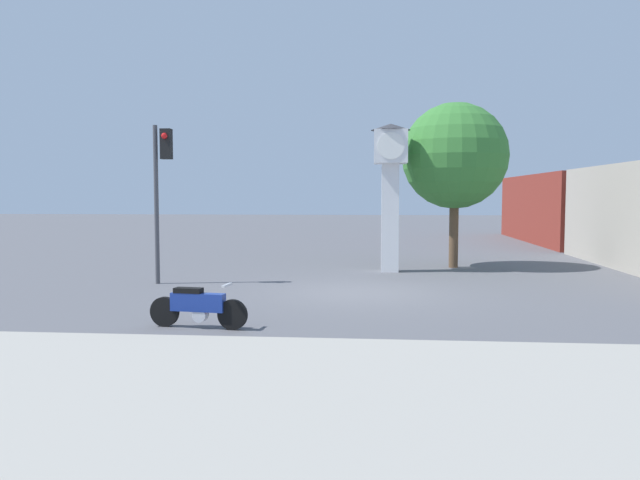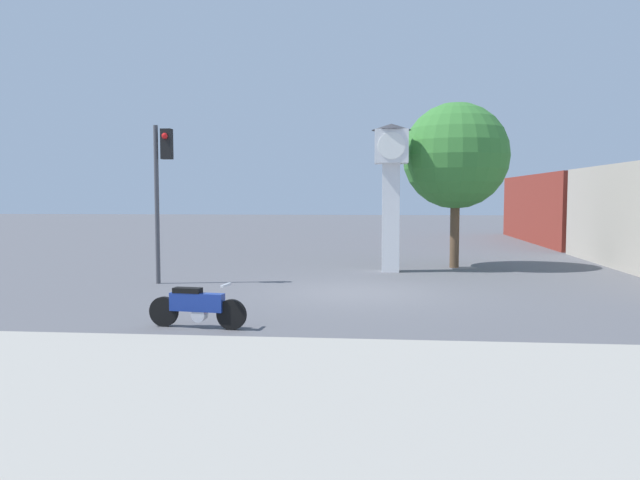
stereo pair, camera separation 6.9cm
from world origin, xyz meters
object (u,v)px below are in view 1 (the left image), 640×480
(street_tree, at_px, (455,156))
(freight_train, at_px, (598,212))
(clock_tower, at_px, (390,174))
(traffic_light, at_px, (161,175))
(motorcycle, at_px, (198,306))

(street_tree, bearing_deg, freight_train, 40.49)
(street_tree, bearing_deg, clock_tower, -148.77)
(clock_tower, distance_m, traffic_light, 6.95)
(clock_tower, relative_size, traffic_light, 1.08)
(freight_train, bearing_deg, motorcycle, -128.26)
(freight_train, xyz_separation_m, traffic_light, (-14.75, -10.06, 1.21))
(freight_train, height_order, traffic_light, traffic_light)
(motorcycle, xyz_separation_m, street_tree, (5.73, 9.95, 3.26))
(clock_tower, bearing_deg, traffic_light, -152.18)
(clock_tower, bearing_deg, motorcycle, -112.62)
(motorcycle, xyz_separation_m, traffic_light, (-2.54, 5.42, 2.52))
(traffic_light, distance_m, street_tree, 9.45)
(motorcycle, xyz_separation_m, clock_tower, (3.61, 8.67, 2.65))
(traffic_light, bearing_deg, freight_train, 34.31)
(motorcycle, height_order, traffic_light, traffic_light)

